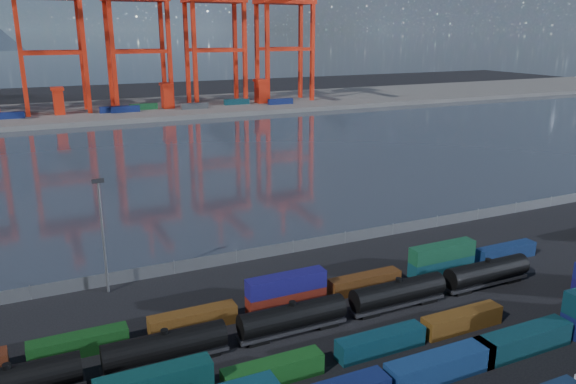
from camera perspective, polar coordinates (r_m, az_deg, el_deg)
name	(u,v)px	position (r m, az deg, el deg)	size (l,w,h in m)	color
ground	(391,331)	(72.34, 10.42, -13.73)	(700.00, 700.00, 0.00)	black
harbor_water	(177,159)	(163.84, -11.20, 3.26)	(700.00, 700.00, 0.00)	#2B333F
far_quay	(118,110)	(265.39, -16.87, 7.96)	(700.00, 70.00, 2.00)	#514F4C
container_row_south	(380,378)	(59.90, 9.35, -18.18)	(141.53, 2.63, 5.61)	#37393C
container_row_mid	(369,342)	(66.53, 8.22, -14.89)	(139.42, 2.25, 4.80)	#3C3E41
container_row_north	(270,300)	(74.99, -1.79, -10.93)	(140.13, 2.23, 4.76)	navy
tanker_string	(232,332)	(67.12, -5.71, -13.94)	(91.53, 3.01, 4.31)	black
waterfront_fence	(293,247)	(93.64, 0.52, -5.60)	(160.12, 0.12, 2.20)	#595B5E
yard_light_mast	(103,230)	(81.21, -18.32, -3.69)	(1.60, 0.40, 16.60)	slate
gantry_cranes	(94,11)	(255.43, -19.15, 16.96)	(202.00, 51.84, 70.20)	red
quay_containers	(96,111)	(249.43, -18.91, 7.84)	(172.58, 10.99, 2.60)	navy
straddle_carriers	(115,97)	(254.40, -17.20, 9.16)	(140.00, 7.00, 11.10)	red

